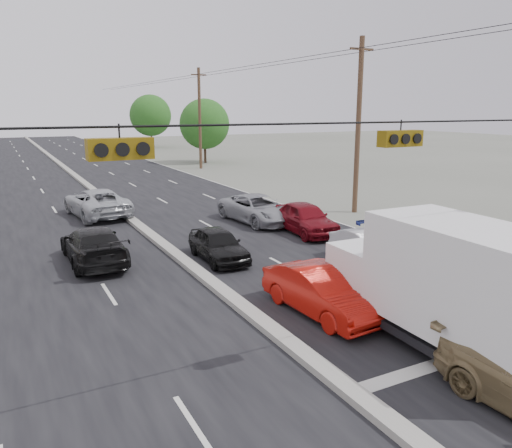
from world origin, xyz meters
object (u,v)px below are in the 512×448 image
Objects in this scene: queue_car_a at (218,245)px; oncoming_far at (97,203)px; queue_car_e at (306,218)px; utility_pole_right_c at (200,118)px; tree_right_far at (150,115)px; utility_pole_right_b at (358,125)px; queue_car_c at (258,209)px; box_truck at (442,282)px; oncoming_near at (93,245)px; queue_car_d at (414,250)px; queue_car_b at (371,250)px; red_sedan at (321,292)px; tree_right_mid at (204,124)px.

oncoming_far reaches higher than queue_car_a.
oncoming_far is at bearing 138.15° from queue_car_e.
tree_right_far is at bearing 83.35° from utility_pole_right_c.
queue_car_a is at bearing -155.10° from utility_pole_right_b.
tree_right_far reaches higher than queue_car_c.
box_truck is 1.33× the size of oncoming_near.
oncoming_far is at bearing 123.27° from queue_car_d.
queue_car_b is at bearing 111.89° from oncoming_far.
utility_pole_right_b reaches higher than queue_car_d.
red_sedan is at bearing -114.40° from queue_car_c.
box_truck reaches higher than queue_car_b.
queue_car_e is (0.92, -3.29, 0.03)m from queue_car_c.
queue_car_c is 3.42m from queue_car_e.
utility_pole_right_c is 32.44m from queue_car_a.
red_sedan is at bearing 94.53° from oncoming_far.
oncoming_near reaches higher than queue_car_b.
queue_car_c is (-8.92, -29.76, -3.60)m from tree_right_mid.
red_sedan is (-1.54, 3.08, -1.03)m from box_truck.
queue_car_c is (-6.42, -24.76, -4.37)m from utility_pole_right_c.
tree_right_far is 1.57× the size of queue_car_d.
utility_pole_right_b is at bearing 66.44° from queue_car_d.
red_sedan is at bearing -132.20° from utility_pole_right_b.
utility_pole_right_b is 2.41× the size of queue_car_b.
tree_right_mid is at bearing 85.24° from utility_pole_right_b.
tree_right_mid is at bearing 82.61° from queue_car_d.
tree_right_far reaches higher than oncoming_near.
box_truck is (-9.00, -14.72, -3.37)m from utility_pole_right_b.
oncoming_near is at bearing 121.85° from box_truck.
queue_car_d is 6.65m from queue_car_e.
utility_pole_right_c is 1.92× the size of queue_car_d.
red_sedan is at bearing 120.84° from oncoming_near.
utility_pole_right_b is at bearing 43.85° from red_sedan.
queue_car_d reaches higher than oncoming_near.
utility_pole_right_b is 1.96× the size of oncoming_near.
queue_car_b is 1.60m from queue_car_d.
utility_pole_right_b is 1.89× the size of queue_car_c.
queue_car_a is 6.11m from queue_car_b.
tree_right_far is at bearing 86.15° from queue_car_e.
tree_right_mid is 46.25m from box_truck.
utility_pole_right_b reaches higher than queue_car_c.
tree_right_far reaches higher than red_sedan.
utility_pole_right_b is 7.77m from queue_car_c.
oncoming_near is (-9.26, -3.42, 0.00)m from queue_car_c.
tree_right_mid is 39.78m from queue_car_b.
utility_pole_right_b is 16.58m from oncoming_near.
box_truck is 15.22m from queue_car_c.
queue_car_a is (-2.10, 9.57, -1.08)m from box_truck.
red_sedan is 0.95× the size of queue_car_e.
tree_right_mid reaches higher than queue_car_d.
red_sedan is at bearing -106.06° from utility_pole_right_c.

